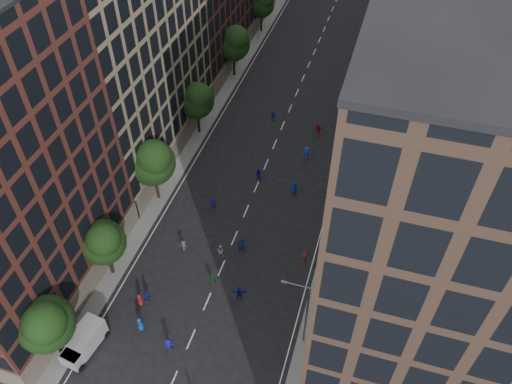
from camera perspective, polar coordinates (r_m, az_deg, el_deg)
ground at (r=70.41m, az=2.05°, el=5.25°), size 240.00×240.00×0.00m
sidewalk_left at (r=79.10m, az=-5.04°, el=10.18°), size 4.00×105.00×0.15m
sidewalk_right at (r=74.99m, az=12.53°, el=6.99°), size 4.00×105.00×0.15m
bldg_left_b at (r=63.90m, az=-16.31°, el=17.27°), size 14.00×26.00×34.00m
bldg_right_a at (r=38.97m, az=20.32°, el=-2.22°), size 14.00×30.00×36.00m
bldg_right_b at (r=63.62m, az=20.88°, el=15.50°), size 14.00×28.00×33.00m
tree_left_0 at (r=48.66m, az=-22.94°, el=-13.68°), size 5.20×5.20×8.83m
tree_left_1 at (r=53.21m, az=-17.09°, el=-5.43°), size 4.80×4.80×8.21m
tree_left_2 at (r=59.55m, az=-11.74°, el=3.48°), size 5.60×5.60×9.45m
tree_left_3 at (r=69.76m, az=-6.77°, el=10.49°), size 5.00×5.00×8.58m
tree_left_4 at (r=82.34m, az=-2.53°, el=16.71°), size 5.40×5.40×9.08m
tree_left_5 at (r=96.25m, az=0.70°, el=20.81°), size 4.80×4.80×8.33m
tree_right_a at (r=72.13m, az=12.77°, el=10.73°), size 5.00×5.00×8.39m
tree_right_b at (r=89.43m, az=14.56°, el=17.67°), size 5.20×5.20×8.83m
streetlamp_near at (r=46.78m, az=5.54°, el=-13.47°), size 2.64×0.22×9.06m
streetlamp_far at (r=70.05m, az=11.58°, el=9.35°), size 2.64×0.22×9.06m
cargo_van at (r=52.12m, az=-19.06°, el=-15.81°), size 2.87×4.98×2.51m
skater_0 at (r=52.10m, az=-13.09°, el=-14.52°), size 0.99×0.74×1.84m
skater_3 at (r=50.51m, az=-9.94°, el=-16.86°), size 1.26×0.99×1.71m
skater_4 at (r=53.85m, az=-12.35°, el=-11.58°), size 1.03×0.60×1.65m
skater_5 at (r=52.93m, az=-1.96°, el=-11.49°), size 1.54×0.91×1.58m
skater_6 at (r=53.79m, az=-13.10°, el=-11.94°), size 0.79×0.53×1.58m
skater_7 at (r=56.00m, az=5.54°, el=-7.33°), size 0.66×0.54×1.56m
skater_8 at (r=56.30m, az=-4.07°, el=-6.72°), size 0.81×0.64×1.66m
skater_9 at (r=57.28m, az=-8.25°, el=-6.12°), size 1.04×0.69×1.51m
skater_10 at (r=54.15m, az=-5.00°, el=-9.90°), size 0.96×0.70×1.51m
skater_11 at (r=56.57m, az=-1.67°, el=-6.16°), size 1.67×0.66×1.75m
skater_12 at (r=63.02m, az=4.37°, el=0.50°), size 0.96×0.69×1.84m
skater_13 at (r=61.11m, az=-4.96°, el=-1.30°), size 0.79×0.66×1.86m
skater_14 at (r=64.59m, az=0.26°, el=1.99°), size 0.98×0.82×1.81m
skater_15 at (r=68.19m, az=5.80°, el=4.49°), size 1.33×0.95×1.87m
skater_16 at (r=74.62m, az=1.96°, el=8.71°), size 1.11×0.72×1.76m
skater_17 at (r=72.48m, az=7.16°, el=7.13°), size 1.70×0.60×1.81m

